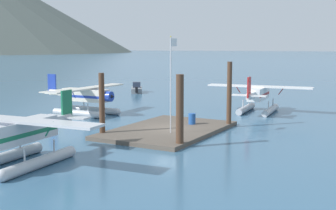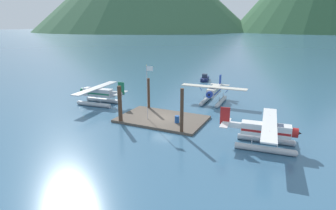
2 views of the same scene
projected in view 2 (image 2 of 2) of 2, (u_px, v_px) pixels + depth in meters
ground_plane at (162, 120)px, 36.71m from camera, size 1200.00×1200.00×0.00m
dock_platform at (162, 119)px, 36.67m from camera, size 11.17×7.15×0.30m
piling_near_left at (120, 105)px, 34.98m from camera, size 0.51×0.51×4.81m
piling_near_right at (182, 112)px, 31.30m from camera, size 0.39×0.39×5.37m
piling_far_left at (149, 94)px, 40.57m from camera, size 0.41×0.41×4.69m
flagpole at (148, 86)px, 35.08m from camera, size 0.95×0.10×7.03m
fuel_drum at (177, 119)px, 34.74m from camera, size 0.62×0.62×0.88m
mooring_buoy at (113, 94)px, 48.81m from camera, size 0.69×0.69×0.69m
seaplane_silver_port_fwd at (98, 95)px, 43.48m from camera, size 7.96×10.48×3.84m
seaplane_cream_bow_right at (214, 93)px, 44.38m from camera, size 10.44×7.98×3.84m
seaplane_white_stbd_aft at (266, 133)px, 28.21m from camera, size 7.96×10.49×3.84m
boat_navy_open_north at (205, 78)px, 62.19m from camera, size 2.31×4.83×1.50m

